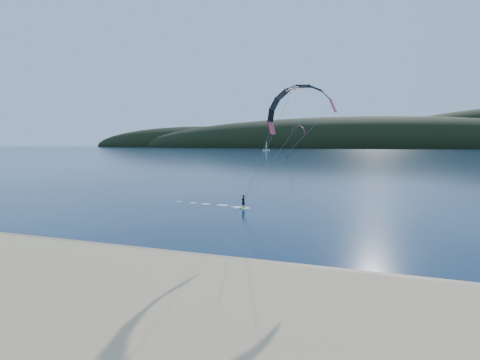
% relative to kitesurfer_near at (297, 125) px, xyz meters
% --- Properties ---
extents(ground, '(1800.00, 1800.00, 0.00)m').
position_rel_kitesurfer_near_xyz_m(ground, '(-5.78, -19.62, -9.69)').
color(ground, '#071834').
rests_on(ground, ground).
extents(wet_sand, '(220.00, 2.50, 0.10)m').
position_rel_kitesurfer_near_xyz_m(wet_sand, '(-5.78, -15.12, -9.64)').
color(wet_sand, '#947B56').
rests_on(wet_sand, ground).
extents(headland, '(1200.00, 310.00, 140.00)m').
position_rel_kitesurfer_near_xyz_m(headland, '(-5.15, 725.67, -9.69)').
color(headland, black).
rests_on(headland, ground).
extents(kitesurfer_near, '(22.81, 9.67, 14.19)m').
position_rel_kitesurfer_near_xyz_m(kitesurfer_near, '(0.00, 0.00, 0.00)').
color(kitesurfer_near, '#9EC317').
rests_on(kitesurfer_near, ground).
extents(kitesurfer_far, '(10.59, 5.59, 15.78)m').
position_rel_kitesurfer_near_xyz_m(kitesurfer_far, '(-37.41, 176.38, 4.06)').
color(kitesurfer_far, '#9EC317').
rests_on(kitesurfer_far, ground).
extents(sailboat, '(7.84, 5.05, 11.17)m').
position_rel_kitesurfer_near_xyz_m(sailboat, '(-115.94, 382.11, -8.87)').
color(sailboat, white).
rests_on(sailboat, ground).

